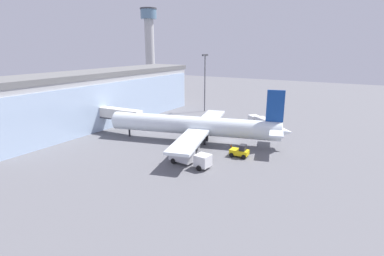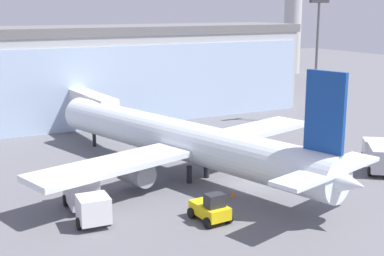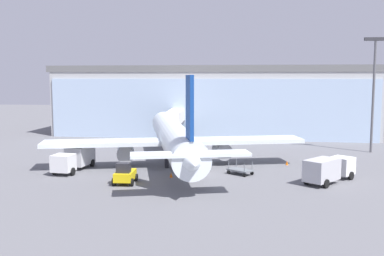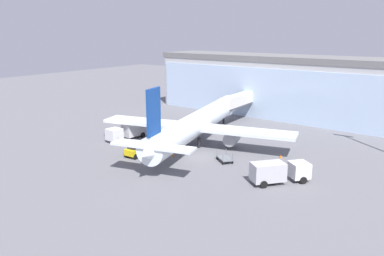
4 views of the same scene
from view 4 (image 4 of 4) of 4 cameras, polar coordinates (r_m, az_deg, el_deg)
name	(u,v)px [view 4 (image 4 of 4)]	position (r m, az deg, el deg)	size (l,w,h in m)	color
ground	(195,156)	(55.85, 0.45, -4.27)	(240.00, 240.00, 0.00)	slate
terminal_building	(284,86)	(84.38, 13.86, 6.23)	(60.72, 15.65, 13.08)	#B1B1B1
jet_bridge	(241,100)	(78.47, 7.43, 4.19)	(2.54, 13.53, 5.54)	silver
airplane	(197,123)	(61.15, 0.79, 0.69)	(32.19, 37.88, 11.25)	white
catering_truck	(128,131)	(65.19, -9.75, -0.40)	(3.22, 7.51, 2.65)	silver
fuel_truck	(278,171)	(46.90, 12.99, -6.45)	(6.44, 6.96, 2.65)	silver
baggage_cart	(225,158)	(53.48, 5.01, -4.61)	(3.19, 2.99, 1.50)	slate
pushback_tug	(135,150)	(55.98, -8.62, -3.34)	(2.20, 3.23, 2.30)	yellow
safety_cone_nose	(173,154)	(55.88, -2.94, -3.98)	(0.36, 0.36, 0.55)	orange
safety_cone_wingtip	(281,156)	(56.38, 13.37, -4.20)	(0.36, 0.36, 0.55)	orange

